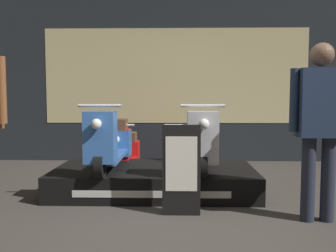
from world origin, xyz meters
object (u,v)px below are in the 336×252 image
at_px(scooter_backrow_1, 181,152).
at_px(person_right_browsing, 320,118).
at_px(scooter_display_right, 199,142).
at_px(price_sign_board, 181,170).
at_px(scooter_display_left, 110,142).
at_px(scooter_backrow_0, 124,152).

height_order(scooter_backrow_1, person_right_browsing, person_right_browsing).
relative_size(scooter_display_right, price_sign_board, 1.79).
distance_m(scooter_display_right, person_right_browsing, 1.55).
bearing_deg(scooter_display_right, scooter_display_left, 180.00).
xyz_separation_m(scooter_display_left, scooter_display_right, (1.10, 0.00, 0.00)).
height_order(scooter_display_left, scooter_display_right, same).
relative_size(scooter_backrow_1, person_right_browsing, 0.96).
distance_m(scooter_display_right, price_sign_board, 0.96).
height_order(scooter_backrow_1, price_sign_board, price_sign_board).
distance_m(scooter_backrow_1, person_right_browsing, 2.68).
distance_m(scooter_display_left, price_sign_board, 1.28).
bearing_deg(person_right_browsing, price_sign_board, 173.86).
bearing_deg(scooter_backrow_0, price_sign_board, -67.54).
bearing_deg(scooter_display_left, scooter_backrow_1, 53.49).
height_order(scooter_display_right, person_right_browsing, person_right_browsing).
bearing_deg(scooter_backrow_1, scooter_display_left, -126.51).
relative_size(scooter_display_left, price_sign_board, 1.79).
bearing_deg(price_sign_board, scooter_backrow_1, 89.66).
height_order(scooter_backrow_0, scooter_backrow_1, same).
height_order(scooter_display_right, scooter_backrow_0, scooter_display_right).
distance_m(scooter_backrow_1, price_sign_board, 2.12).
xyz_separation_m(scooter_backrow_1, person_right_browsing, (1.28, -2.25, 0.67)).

